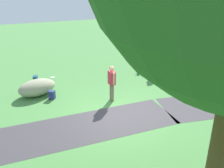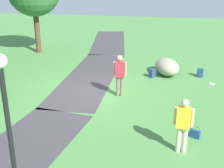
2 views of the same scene
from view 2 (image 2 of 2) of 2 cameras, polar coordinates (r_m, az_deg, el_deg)
ground_plane at (r=12.25m, az=-4.33°, el=-1.42°), size 48.00×48.00×0.00m
footpath_segment_mid at (r=14.11m, az=-4.16°, el=1.60°), size 8.04×2.39×0.01m
footpath_segment_far at (r=21.74m, az=-0.60°, el=8.40°), size 8.26×3.49×0.01m
lamp_post at (r=5.95m, az=-19.84°, el=-5.97°), size 0.28×0.28×3.27m
lawn_boulder at (r=14.46m, az=10.71°, el=3.35°), size 2.05×1.58×0.77m
woman_with_handbag at (r=7.99m, az=13.78°, el=-7.36°), size 0.29×0.52×1.58m
man_near_boulder at (r=11.42m, az=1.53°, el=2.18°), size 0.26×0.52×1.68m
handbag_on_grass at (r=9.15m, az=15.90°, el=-9.28°), size 0.36×0.36×0.31m
backpack_by_boulder at (r=13.98m, az=7.87°, el=2.09°), size 0.34×0.35×0.40m
spare_backpack_on_lawn at (r=14.55m, az=16.88°, el=2.12°), size 0.32×0.33×0.40m
frisbee_on_grass at (r=13.78m, az=18.98°, el=0.05°), size 0.24×0.24×0.02m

